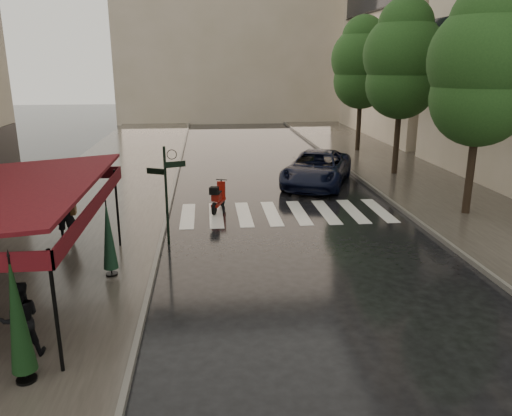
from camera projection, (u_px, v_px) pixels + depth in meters
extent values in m
plane|color=black|center=(208.00, 283.00, 12.90)|extent=(120.00, 120.00, 0.00)
cube|color=#38332D|center=(112.00, 180.00, 23.91)|extent=(6.00, 60.00, 0.12)
cube|color=#38332D|center=(408.00, 174.00, 25.34)|extent=(5.50, 60.00, 0.12)
cube|color=#595651|center=(176.00, 179.00, 24.20)|extent=(0.12, 60.00, 0.16)
cube|color=#595651|center=(355.00, 175.00, 25.06)|extent=(0.12, 60.00, 0.16)
cube|color=silver|center=(188.00, 216.00, 18.56)|extent=(0.50, 3.20, 0.01)
cube|color=silver|center=(216.00, 215.00, 18.67)|extent=(0.50, 3.20, 0.01)
cube|color=silver|center=(244.00, 214.00, 18.77)|extent=(0.50, 3.20, 0.01)
cube|color=silver|center=(272.00, 213.00, 18.87)|extent=(0.50, 3.20, 0.01)
cube|color=silver|center=(299.00, 212.00, 18.97)|extent=(0.50, 3.20, 0.01)
cube|color=silver|center=(326.00, 212.00, 19.07)|extent=(0.50, 3.20, 0.01)
cube|color=silver|center=(353.00, 211.00, 19.17)|extent=(0.50, 3.20, 0.01)
cube|color=silver|center=(379.00, 210.00, 19.27)|extent=(0.50, 3.20, 0.01)
cube|color=#440912|center=(96.00, 204.00, 11.52)|extent=(0.04, 7.00, 0.35)
cylinder|color=black|center=(56.00, 312.00, 8.70)|extent=(0.07, 0.07, 2.35)
cylinder|color=black|center=(117.00, 208.00, 14.91)|extent=(0.07, 0.07, 2.35)
cylinder|color=black|center=(166.00, 197.00, 15.22)|extent=(0.08, 0.08, 3.10)
cube|color=black|center=(175.00, 164.00, 14.97)|extent=(0.62, 0.26, 0.18)
cube|color=black|center=(156.00, 171.00, 14.97)|extent=(0.56, 0.29, 0.18)
cube|color=tan|center=(426.00, 10.00, 36.75)|extent=(8.00, 16.00, 18.50)
cube|color=tan|center=(234.00, 13.00, 46.70)|extent=(22.00, 6.00, 20.00)
cylinder|color=black|center=(472.00, 156.00, 17.98)|extent=(0.28, 0.28, 4.26)
sphere|color=#1A3C16|center=(479.00, 98.00, 17.40)|extent=(3.40, 3.40, 3.40)
sphere|color=#1A3C16|center=(484.00, 59.00, 17.04)|extent=(3.80, 3.80, 3.80)
sphere|color=#1A3C16|center=(489.00, 22.00, 16.70)|extent=(2.60, 2.60, 2.60)
cylinder|color=black|center=(398.00, 129.00, 24.62)|extent=(0.28, 0.28, 4.48)
sphere|color=#1A3C16|center=(401.00, 84.00, 24.02)|extent=(3.40, 3.40, 3.40)
sphere|color=#1A3C16|center=(403.00, 54.00, 23.64)|extent=(3.80, 3.80, 3.80)
sphere|color=#1A3C16|center=(406.00, 26.00, 23.28)|extent=(2.60, 2.60, 2.60)
cylinder|color=black|center=(359.00, 116.00, 31.34)|extent=(0.28, 0.28, 4.37)
sphere|color=#1A3C16|center=(361.00, 81.00, 30.76)|extent=(3.40, 3.40, 3.40)
sphere|color=#1A3C16|center=(362.00, 59.00, 30.39)|extent=(3.80, 3.80, 3.80)
sphere|color=#1A3C16|center=(364.00, 37.00, 30.04)|extent=(2.60, 2.60, 2.60)
imported|color=black|center=(65.00, 213.00, 15.52)|extent=(0.66, 0.46, 1.73)
imported|color=black|center=(61.00, 177.00, 15.20)|extent=(1.10, 1.12, 0.94)
cube|color=#432912|center=(73.00, 208.00, 15.53)|extent=(0.16, 0.33, 0.37)
imported|color=black|center=(21.00, 320.00, 9.29)|extent=(0.88, 0.79, 1.50)
cylinder|color=black|center=(214.00, 209.00, 18.69)|extent=(0.22, 0.47, 0.46)
cylinder|color=black|center=(222.00, 200.00, 19.82)|extent=(0.22, 0.47, 0.46)
cube|color=maroon|center=(219.00, 202.00, 19.26)|extent=(0.62, 1.27, 0.10)
cube|color=maroon|center=(217.00, 197.00, 18.95)|extent=(0.43, 0.59, 0.27)
cube|color=maroon|center=(221.00, 190.00, 19.56)|extent=(0.33, 0.20, 0.72)
cylinder|color=black|center=(222.00, 180.00, 19.54)|extent=(0.43, 0.16, 0.03)
cube|color=black|center=(214.00, 191.00, 18.53)|extent=(0.38, 0.36, 0.27)
imported|color=black|center=(317.00, 168.00, 23.11)|extent=(4.58, 6.21, 1.57)
cylinder|color=black|center=(27.00, 379.00, 8.74)|extent=(0.35, 0.35, 0.05)
cylinder|color=black|center=(18.00, 319.00, 8.41)|extent=(0.04, 0.04, 2.29)
cone|color=black|center=(17.00, 313.00, 8.38)|extent=(0.43, 0.43, 2.18)
cylinder|color=black|center=(112.00, 274.00, 13.10)|extent=(0.31, 0.31, 0.05)
cylinder|color=black|center=(109.00, 238.00, 12.82)|extent=(0.03, 0.03, 1.95)
cone|color=black|center=(108.00, 235.00, 12.79)|extent=(0.38, 0.38, 1.85)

